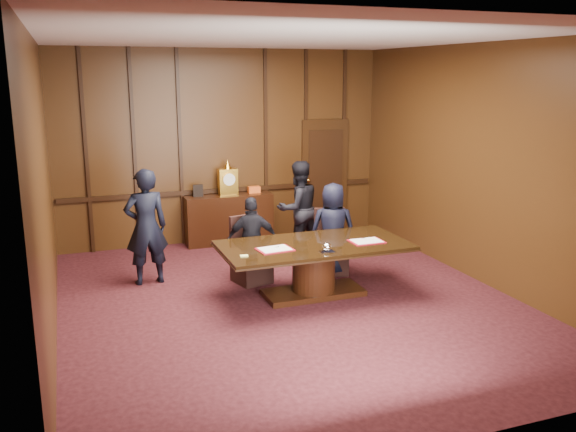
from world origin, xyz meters
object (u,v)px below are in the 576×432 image
object	(u,v)px
conference_table	(314,261)
signatory_left	(252,241)
sideboard	(229,217)
witness_left	(146,227)
witness_right	(298,208)
signatory_right	(333,229)

from	to	relation	value
conference_table	signatory_left	distance (m)	1.04
sideboard	witness_left	xyz separation A→B (m)	(-1.70, -1.76, 0.38)
conference_table	witness_left	size ratio (longest dim) A/B	1.51
witness_left	witness_right	bearing A→B (deg)	-172.30
conference_table	signatory_right	xyz separation A→B (m)	(0.65, 0.80, 0.21)
sideboard	witness_left	distance (m)	2.48
sideboard	signatory_left	xyz separation A→B (m)	(-0.24, -2.30, 0.17)
witness_left	signatory_left	bearing A→B (deg)	154.62
signatory_right	witness_right	bearing A→B (deg)	-65.20
conference_table	signatory_left	world-z (taller)	signatory_left
sideboard	conference_table	size ratio (longest dim) A/B	0.61
witness_right	witness_left	bearing A→B (deg)	2.33
signatory_left	witness_right	xyz separation A→B (m)	(1.16, 1.14, 0.16)
conference_table	signatory_right	bearing A→B (deg)	50.91
signatory_left	sideboard	bearing A→B (deg)	-84.81
sideboard	witness_right	size ratio (longest dim) A/B	0.98
signatory_left	witness_left	bearing A→B (deg)	-9.02
signatory_left	signatory_right	bearing A→B (deg)	-168.80
signatory_left	witness_left	xyz separation A→B (m)	(-1.46, 0.54, 0.21)
signatory_left	witness_left	size ratio (longest dim) A/B	0.76
conference_table	signatory_left	bearing A→B (deg)	129.09
conference_table	witness_left	bearing A→B (deg)	147.64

